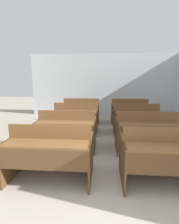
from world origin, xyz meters
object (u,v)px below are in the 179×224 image
(bench_third_right, at_px, (136,118))
(bench_second_left, at_px, (67,129))
(bench_second_right, at_px, (146,131))
(bench_front_right, at_px, (166,156))
(bench_front_left, at_px, (51,152))
(bench_third_left, at_px, (76,117))
(bench_back_left, at_px, (81,110))
(bench_back_right, at_px, (130,111))
(wastepaper_bin, at_px, (172,116))

(bench_third_right, bearing_deg, bench_second_left, -144.14)
(bench_second_left, xyz_separation_m, bench_third_right, (1.85, 1.34, 0.00))
(bench_second_right, bearing_deg, bench_front_right, -90.36)
(bench_front_left, height_order, bench_second_right, same)
(bench_second_right, distance_m, bench_third_left, 2.26)
(bench_second_left, height_order, bench_back_left, same)
(bench_front_right, bearing_deg, bench_back_left, 114.65)
(bench_second_left, height_order, bench_back_right, same)
(bench_front_left, bearing_deg, bench_front_right, -0.34)
(wastepaper_bin, bearing_deg, bench_third_left, -150.84)
(bench_third_right, bearing_deg, bench_front_left, -125.04)
(bench_front_right, xyz_separation_m, bench_third_right, (0.03, 2.65, 0.00))
(bench_front_left, relative_size, bench_back_right, 1.00)
(bench_third_right, height_order, wastepaper_bin, bench_third_right)
(wastepaper_bin, bearing_deg, bench_third_right, -132.08)
(bench_second_right, height_order, bench_back_left, same)
(bench_front_right, bearing_deg, bench_second_left, 144.31)
(bench_front_right, height_order, wastepaper_bin, bench_front_right)
(bench_second_right, distance_m, bench_back_right, 2.63)
(bench_front_right, bearing_deg, bench_third_left, 124.64)
(bench_second_right, relative_size, bench_back_left, 1.00)
(bench_third_right, bearing_deg, wastepaper_bin, 47.92)
(bench_second_left, xyz_separation_m, bench_back_right, (1.84, 2.63, 0.00))
(wastepaper_bin, bearing_deg, bench_second_left, -137.54)
(bench_front_left, xyz_separation_m, bench_second_right, (1.83, 1.30, 0.00))
(bench_back_left, bearing_deg, bench_front_left, -90.12)
(bench_third_left, relative_size, bench_back_left, 1.00)
(bench_back_left, distance_m, wastepaper_bin, 3.78)
(bench_third_right, bearing_deg, bench_third_left, -179.52)
(bench_third_right, xyz_separation_m, wastepaper_bin, (1.85, 2.05, -0.31))
(bench_front_right, height_order, bench_back_left, same)
(bench_back_left, xyz_separation_m, bench_back_right, (1.83, -0.01, 0.00))
(bench_back_right, bearing_deg, wastepaper_bin, 22.19)
(bench_back_left, xyz_separation_m, wastepaper_bin, (3.69, 0.76, -0.31))
(bench_front_right, distance_m, bench_back_right, 3.94)
(bench_front_right, xyz_separation_m, bench_back_right, (0.02, 3.94, 0.00))
(bench_third_left, height_order, wastepaper_bin, bench_third_left)
(bench_back_left, height_order, bench_back_right, same)
(bench_front_right, bearing_deg, bench_third_right, 89.31)
(bench_second_left, distance_m, bench_back_left, 2.63)
(bench_third_right, relative_size, wastepaper_bin, 4.09)
(bench_back_right, bearing_deg, bench_front_right, -90.25)
(bench_third_right, relative_size, bench_back_left, 1.00)
(bench_front_right, xyz_separation_m, bench_second_left, (-1.82, 1.31, 0.00))
(bench_second_right, bearing_deg, bench_back_right, 89.80)
(bench_second_right, xyz_separation_m, bench_back_left, (-1.82, 2.63, 0.00))
(bench_third_left, relative_size, bench_third_right, 1.00)
(bench_back_left, bearing_deg, bench_second_right, -55.40)
(bench_back_left, bearing_deg, bench_third_right, -35.11)
(bench_third_left, distance_m, bench_back_left, 1.31)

